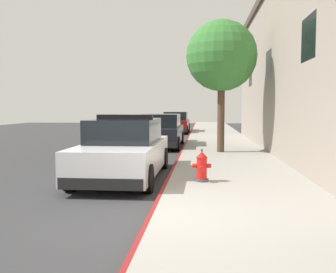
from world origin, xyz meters
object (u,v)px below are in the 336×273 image
object	(u,v)px
parked_car_silver_ahead	(161,131)
fire_hydrant	(202,167)
police_cruiser	(125,150)
parked_car_dark_far	(176,123)
street_tree	(222,56)

from	to	relation	value
parked_car_silver_ahead	fire_hydrant	bearing A→B (deg)	-77.93
police_cruiser	parked_car_silver_ahead	bearing A→B (deg)	89.29
parked_car_silver_ahead	parked_car_dark_far	xyz separation A→B (m)	(-0.02, 10.20, 0.00)
police_cruiser	parked_car_dark_far	world-z (taller)	police_cruiser
parked_car_dark_far	parked_car_silver_ahead	bearing A→B (deg)	-89.88
parked_car_silver_ahead	street_tree	xyz separation A→B (m)	(2.66, -2.98, 3.10)
police_cruiser	parked_car_dark_far	bearing A→B (deg)	89.75
fire_hydrant	street_tree	distance (m)	6.98
parked_car_silver_ahead	fire_hydrant	xyz separation A→B (m)	(1.94, -9.06, -0.26)
police_cruiser	street_tree	xyz separation A→B (m)	(2.76, 5.11, 3.09)
fire_hydrant	street_tree	world-z (taller)	street_tree
parked_car_dark_far	police_cruiser	bearing A→B (deg)	-90.25
police_cruiser	street_tree	size ratio (longest dim) A/B	0.95
fire_hydrant	police_cruiser	bearing A→B (deg)	154.55
parked_car_silver_ahead	police_cruiser	bearing A→B (deg)	-90.71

